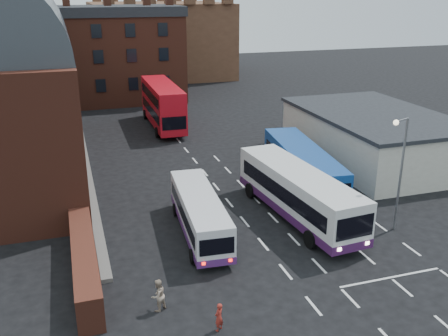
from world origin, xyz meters
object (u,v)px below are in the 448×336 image
object	(u,v)px
bus_red_double	(163,105)
street_lamp	(400,164)
bus_blue	(302,165)
pedestrian_beige	(158,295)
pedestrian_red	(219,317)
bus_white_inbound	(298,191)
bus_white_outbound	(199,212)

from	to	relation	value
bus_red_double	street_lamp	distance (m)	30.00
bus_red_double	bus_blue	bearing A→B (deg)	107.87
street_lamp	pedestrian_beige	world-z (taller)	street_lamp
pedestrian_red	pedestrian_beige	distance (m)	3.21
pedestrian_red	pedestrian_beige	size ratio (longest dim) A/B	0.85
street_lamp	pedestrian_red	xyz separation A→B (m)	(-13.19, -5.96, -3.71)
pedestrian_beige	pedestrian_red	bearing A→B (deg)	104.11
bus_blue	pedestrian_red	xyz separation A→B (m)	(-10.83, -13.92, -1.21)
bus_white_inbound	bus_red_double	distance (m)	25.47
pedestrian_red	street_lamp	bearing A→B (deg)	167.59
bus_white_inbound	pedestrian_beige	size ratio (longest dim) A/B	7.56
bus_white_outbound	bus_red_double	xyz separation A→B (m)	(2.81, 25.44, 1.01)
bus_white_outbound	street_lamp	distance (m)	12.36
bus_white_outbound	bus_blue	world-z (taller)	bus_blue
street_lamp	bus_white_inbound	bearing A→B (deg)	144.73
pedestrian_red	bus_red_double	bearing A→B (deg)	-133.98
street_lamp	pedestrian_beige	size ratio (longest dim) A/B	4.53
bus_white_outbound	street_lamp	size ratio (longest dim) A/B	1.30
pedestrian_red	bus_white_outbound	bearing A→B (deg)	-136.66
bus_white_outbound	street_lamp	world-z (taller)	street_lamp
pedestrian_red	pedestrian_beige	bearing A→B (deg)	-81.68
bus_white_inbound	pedestrian_beige	world-z (taller)	bus_white_inbound
street_lamp	bus_blue	bearing A→B (deg)	106.55
bus_white_inbound	street_lamp	size ratio (longest dim) A/B	1.67
bus_red_double	street_lamp	bearing A→B (deg)	107.68
bus_white_inbound	street_lamp	world-z (taller)	street_lamp
bus_white_outbound	bus_red_double	world-z (taller)	bus_red_double
bus_white_inbound	bus_blue	world-z (taller)	bus_white_inbound
bus_white_inbound	pedestrian_red	xyz separation A→B (m)	(-8.30, -9.42, -1.25)
bus_blue	bus_white_inbound	bearing A→B (deg)	67.80
bus_red_double	street_lamp	xyz separation A→B (m)	(8.78, -28.63, 1.87)
bus_white_inbound	pedestrian_beige	distance (m)	12.81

